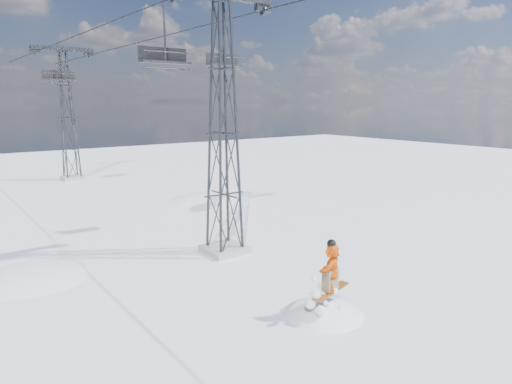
# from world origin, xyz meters

# --- Properties ---
(ground) EXTENTS (120.00, 120.00, 0.00)m
(ground) POSITION_xyz_m (0.00, 0.00, 0.00)
(ground) COLOR white
(ground) RESTS_ON ground
(snow_terrain) EXTENTS (39.00, 37.00, 22.00)m
(snow_terrain) POSITION_xyz_m (-4.77, 21.24, -9.59)
(snow_terrain) COLOR white
(snow_terrain) RESTS_ON ground
(lift_tower_near) EXTENTS (5.20, 1.80, 11.43)m
(lift_tower_near) POSITION_xyz_m (0.80, 8.00, 5.47)
(lift_tower_near) COLOR #999999
(lift_tower_near) RESTS_ON ground
(lift_tower_far) EXTENTS (5.20, 1.80, 11.43)m
(lift_tower_far) POSITION_xyz_m (0.80, 33.00, 5.47)
(lift_tower_far) COLOR #999999
(lift_tower_far) RESTS_ON ground
(haul_cables) EXTENTS (4.46, 51.00, 0.06)m
(haul_cables) POSITION_xyz_m (0.80, 19.50, 10.85)
(haul_cables) COLOR black
(haul_cables) RESTS_ON ground
(snowboarder_jump) EXTENTS (4.40, 4.40, 6.58)m
(snowboarder_jump) POSITION_xyz_m (-0.00, 0.79, -1.64)
(snowboarder_jump) COLOR white
(snowboarder_jump) RESTS_ON ground
(lift_chair_near) EXTENTS (2.17, 0.63, 2.70)m
(lift_chair_near) POSITION_xyz_m (-1.40, 8.98, 8.69)
(lift_chair_near) COLOR black
(lift_chair_near) RESTS_ON ground
(lift_chair_mid) EXTENTS (1.95, 0.56, 2.42)m
(lift_chair_mid) POSITION_xyz_m (3.00, 11.24, 8.91)
(lift_chair_mid) COLOR black
(lift_chair_mid) RESTS_ON ground
(lift_chair_far) EXTENTS (2.23, 0.64, 2.77)m
(lift_chair_far) POSITION_xyz_m (-1.40, 25.92, 8.63)
(lift_chair_far) COLOR black
(lift_chair_far) RESTS_ON ground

